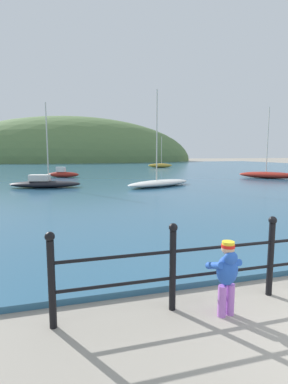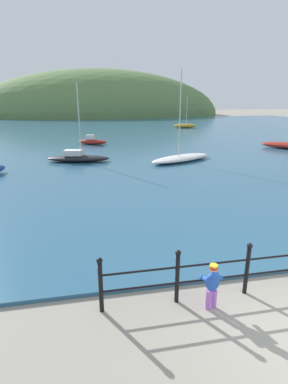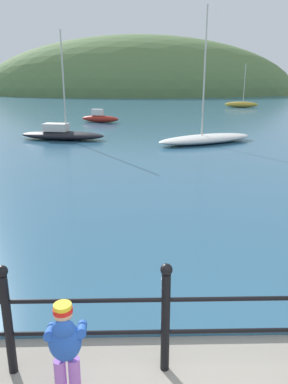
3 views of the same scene
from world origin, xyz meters
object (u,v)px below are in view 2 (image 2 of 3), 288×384
object	(u,v)px
boat_blue_hull	(92,141)
boat_twin_mast	(185,126)
child_in_coat	(212,282)
boat_nearest_quay	(181,158)
boat_mid_harbor	(78,157)

from	to	relation	value
boat_blue_hull	boat_twin_mast	world-z (taller)	boat_twin_mast
child_in_coat	boat_nearest_quay	size ratio (longest dim) A/B	0.18
child_in_coat	boat_blue_hull	size ratio (longest dim) A/B	0.37
boat_mid_harbor	boat_twin_mast	world-z (taller)	boat_mid_harbor
child_in_coat	boat_twin_mast	world-z (taller)	boat_twin_mast
boat_nearest_quay	boat_blue_hull	world-z (taller)	boat_nearest_quay
boat_twin_mast	boat_nearest_quay	bearing A→B (deg)	-109.15
boat_nearest_quay	boat_twin_mast	world-z (taller)	boat_nearest_quay
boat_nearest_quay	boat_twin_mast	xyz separation A→B (m)	(7.51, 21.63, 0.09)
boat_mid_harbor	boat_twin_mast	xyz separation A→B (m)	(14.20, 20.46, 0.04)
child_in_coat	boat_blue_hull	distance (m)	22.51
child_in_coat	boat_twin_mast	distance (m)	37.29
child_in_coat	boat_twin_mast	size ratio (longest dim) A/B	0.24
boat_nearest_quay	boat_blue_hull	xyz separation A→B (m)	(-5.54, 8.55, 0.06)
boat_nearest_quay	boat_twin_mast	distance (m)	22.90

